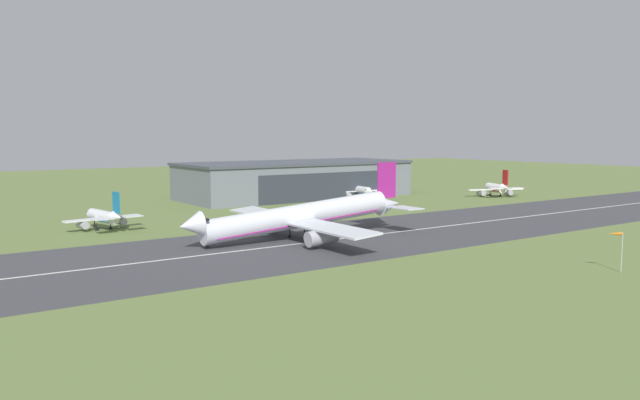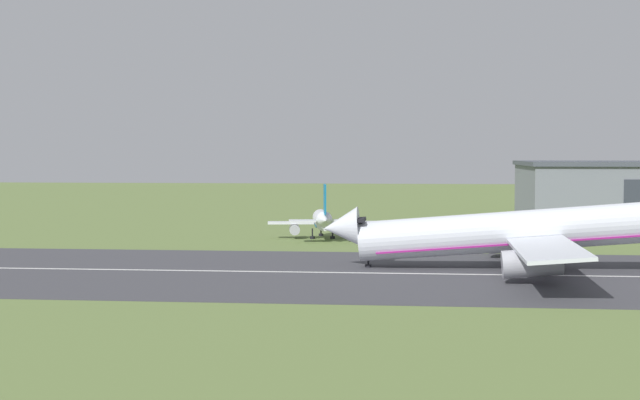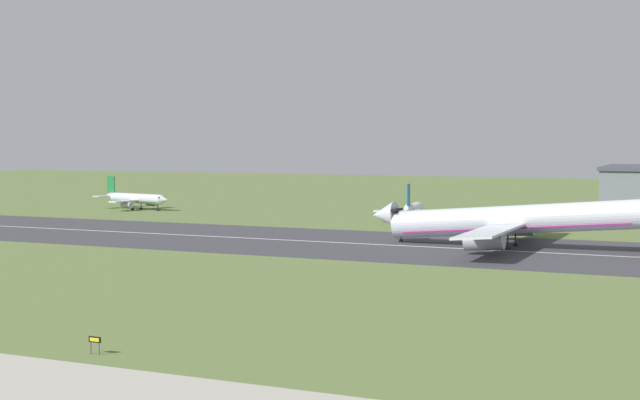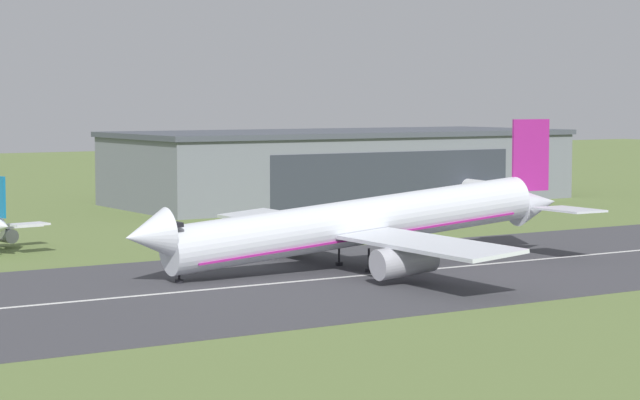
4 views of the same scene
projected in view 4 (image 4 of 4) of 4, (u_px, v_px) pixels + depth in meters
runway_strip at (286, 283)px, 126.05m from camera, size 515.71×45.33×0.06m
runway_centreline at (286, 282)px, 126.04m from camera, size 464.14×0.70×0.01m
hangar_building at (342, 166)px, 227.41m from camera, size 83.49×33.97×12.93m
airplane_landing at (360, 224)px, 136.34m from camera, size 55.98×51.82×16.20m
airplane_parked_far_east at (465, 187)px, 223.19m from camera, size 18.42×21.70×9.33m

